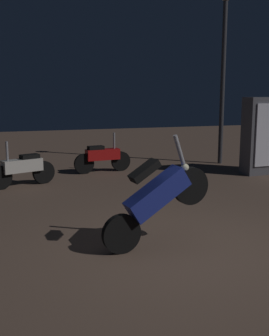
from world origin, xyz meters
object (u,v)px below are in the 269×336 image
motorcycle_blue_foreground (157,197)px  streetlamp_near (224,56)px  motorcycle_white_parked_right (22,168)px  motorcycle_red_parked_left (103,157)px

motorcycle_blue_foreground → streetlamp_near: 8.16m
motorcycle_blue_foreground → motorcycle_white_parked_right: bearing=102.6°
motorcycle_blue_foreground → motorcycle_white_parked_right: motorcycle_blue_foreground is taller
motorcycle_red_parked_left → motorcycle_white_parked_right: size_ratio=1.04×
motorcycle_red_parked_left → motorcycle_blue_foreground: bearing=-102.9°
motorcycle_white_parked_right → streetlamp_near: streetlamp_near is taller
motorcycle_red_parked_left → streetlamp_near: bearing=-1.7°
streetlamp_near → motorcycle_red_parked_left: bearing=-175.7°
motorcycle_white_parked_right → motorcycle_red_parked_left: bearing=-172.9°
motorcycle_blue_foreground → streetlamp_near: (4.64, 6.19, 2.58)m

